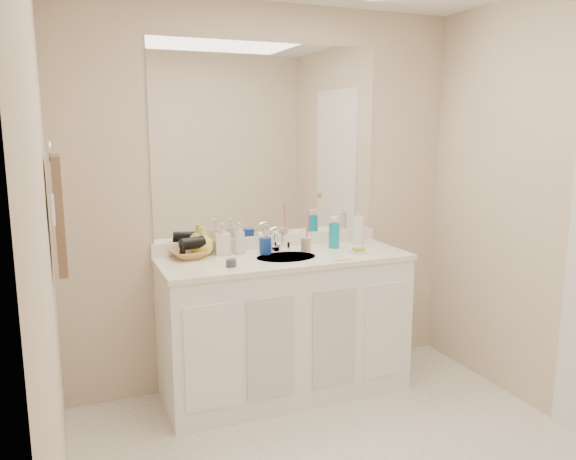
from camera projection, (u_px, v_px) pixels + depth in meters
The scene contains 25 objects.
wall_back at pixel (269, 198), 3.60m from camera, with size 2.60×0.02×2.40m, color beige.
wall_left at pixel (46, 262), 1.93m from camera, with size 0.02×2.60×2.40m, color beige.
vanity_cabinet at pixel (285, 327), 3.49m from camera, with size 1.50×0.55×0.85m, color white.
countertop at pixel (285, 258), 3.41m from camera, with size 1.52×0.57×0.03m, color white.
backsplash at pixel (270, 242), 3.64m from camera, with size 1.52×0.03×0.08m, color white.
sink_basin at pixel (286, 259), 3.39m from camera, with size 0.37×0.37×0.02m, color beige.
faucet at pixel (275, 242), 3.54m from camera, with size 0.02×0.02×0.11m, color silver.
mirror at pixel (269, 142), 3.53m from camera, with size 1.48×0.01×1.20m, color white.
blue_mug at pixel (265, 246), 3.46m from camera, with size 0.07×0.07×0.10m, color navy.
tan_cup at pixel (306, 244), 3.53m from camera, with size 0.06×0.06×0.09m, color tan.
toothbrush at pixel (308, 228), 3.51m from camera, with size 0.01×0.01×0.22m, color #F9418C.
mouthwash_bottle at pixel (334, 235), 3.62m from camera, with size 0.07×0.07×0.17m, color #0D8FA3.
clear_pump_bottle at pixel (358, 230), 3.74m from camera, with size 0.07×0.07×0.19m, color white.
soap_dish at pixel (359, 252), 3.48m from camera, with size 0.11×0.08×0.01m, color silver.
green_soap at pixel (359, 249), 3.48m from camera, with size 0.07×0.05×0.02m, color #97C02F.
orange_comb at pixel (344, 260), 3.31m from camera, with size 0.11×0.02×0.00m, color yellow.
dark_jar at pixel (231, 263), 3.15m from camera, with size 0.06×0.06×0.04m, color #38393F.
soap_bottle_white at pixel (240, 238), 3.46m from camera, with size 0.07×0.07×0.19m, color silver.
soap_bottle_cream at pixel (223, 239), 3.43m from camera, with size 0.09×0.09×0.20m, color beige.
soap_bottle_yellow at pixel (203, 241), 3.41m from camera, with size 0.14×0.14×0.17m, color #E4E659.
wicker_basket at pixel (189, 254), 3.35m from camera, with size 0.21×0.21×0.05m, color #AF8246.
hair_dryer at pixel (192, 243), 3.34m from camera, with size 0.07×0.07×0.15m, color black.
towel_ring at pixel (50, 150), 2.58m from camera, with size 0.11×0.11×0.01m, color silver.
hand_towel at pixel (59, 214), 2.64m from camera, with size 0.04×0.32×0.55m, color #503A2A.
switch_plate at pixel (53, 210), 2.45m from camera, with size 0.01×0.09×0.13m, color white.
Camera 1 is at (-1.24, -2.05, 1.66)m, focal length 35.00 mm.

